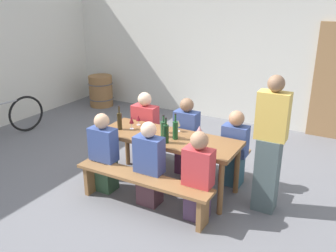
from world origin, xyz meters
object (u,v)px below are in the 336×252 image
object	(u,v)px
wine_glass_2	(139,118)
seated_guest_near_1	(149,166)
bench_near	(142,183)
seated_guest_far_2	(234,150)
seated_guest_near_0	(104,154)
wine_glass_3	(132,121)
wine_glass_4	(178,124)
seated_guest_near_2	(198,178)
wine_glass_0	(167,125)
tasting_table	(168,142)
bench_far	(189,147)
seated_guest_far_0	(145,130)
wine_bottle_1	(120,121)
wine_bottle_2	(175,130)
seated_guest_far_1	(186,138)
wine_bottle_3	(163,129)
standing_host	(270,148)
wine_barrel	(101,91)
wine_glass_1	(199,129)

from	to	relation	value
wine_glass_2	seated_guest_near_1	size ratio (longest dim) A/B	0.13
bench_near	seated_guest_far_2	world-z (taller)	seated_guest_far_2
seated_guest_near_0	wine_glass_3	bearing A→B (deg)	-13.17
wine_glass_2	wine_glass_4	distance (m)	0.63
seated_guest_near_2	wine_glass_0	bearing A→B (deg)	50.91
wine_glass_0	tasting_table	bearing A→B (deg)	-55.96
bench_far	seated_guest_near_1	world-z (taller)	seated_guest_near_1
seated_guest_far_0	wine_bottle_1	bearing A→B (deg)	-3.74
bench_far	wine_bottle_2	xyz separation A→B (m)	(0.13, -0.68, 0.53)
bench_near	seated_guest_far_1	bearing A→B (deg)	88.66
wine_bottle_3	seated_guest_near_0	xyz separation A→B (m)	(-0.66, -0.47, -0.34)
tasting_table	seated_guest_far_2	distance (m)	0.93
wine_bottle_2	seated_guest_far_1	world-z (taller)	seated_guest_far_1
seated_guest_far_1	standing_host	distance (m)	1.39
bench_near	wine_barrel	distance (m)	4.62
wine_glass_0	seated_guest_near_0	distance (m)	0.94
seated_guest_far_1	seated_guest_near_0	bearing A→B (deg)	-36.16
wine_bottle_2	wine_glass_3	xyz separation A→B (m)	(-0.72, 0.03, -0.01)
wine_bottle_3	seated_guest_near_2	size ratio (longest dim) A/B	0.27
wine_bottle_1	seated_guest_near_0	distance (m)	0.54
seated_guest_far_0	wine_barrel	distance (m)	3.34
wine_glass_3	wine_glass_4	size ratio (longest dim) A/B	1.05
wine_bottle_1	seated_guest_far_1	distance (m)	1.02
bench_far	seated_guest_near_2	world-z (taller)	seated_guest_near_2
bench_far	seated_guest_far_2	world-z (taller)	seated_guest_far_2
wine_glass_1	seated_guest_far_2	distance (m)	0.61
wine_glass_3	seated_guest_near_0	xyz separation A→B (m)	(-0.12, -0.50, -0.35)
tasting_table	wine_glass_0	world-z (taller)	wine_glass_0
wine_glass_4	seated_guest_far_1	bearing A→B (deg)	90.53
wine_glass_3	seated_guest_far_0	size ratio (longest dim) A/B	0.15
wine_bottle_3	wine_glass_4	bearing A→B (deg)	73.54
wine_glass_2	wine_glass_3	distance (m)	0.19
tasting_table	seated_guest_far_0	size ratio (longest dim) A/B	1.69
seated_guest_far_0	bench_far	bearing A→B (deg)	102.30
wine_bottle_2	wine_glass_4	size ratio (longest dim) A/B	2.08
tasting_table	wine_glass_4	distance (m)	0.31
seated_guest_far_1	seated_guest_far_0	bearing A→B (deg)	-90.00
bench_near	standing_host	world-z (taller)	standing_host
wine_glass_1	seated_guest_far_2	size ratio (longest dim) A/B	0.15
wine_bottle_3	wine_glass_3	bearing A→B (deg)	176.13
wine_bottle_3	wine_glass_2	world-z (taller)	wine_bottle_3
seated_guest_near_2	standing_host	distance (m)	0.93
bench_near	wine_glass_1	bearing A→B (deg)	65.93
wine_glass_4	seated_guest_far_1	world-z (taller)	seated_guest_far_1
wine_glass_0	wine_glass_1	bearing A→B (deg)	8.72
bench_near	seated_guest_near_0	bearing A→B (deg)	168.02
wine_glass_4	standing_host	bearing A→B (deg)	-5.78
seated_guest_near_2	wine_barrel	xyz separation A→B (m)	(-3.97, 3.10, -0.17)
wine_glass_1	seated_guest_far_0	distance (m)	1.15
wine_glass_3	wine_glass_4	world-z (taller)	wine_glass_3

